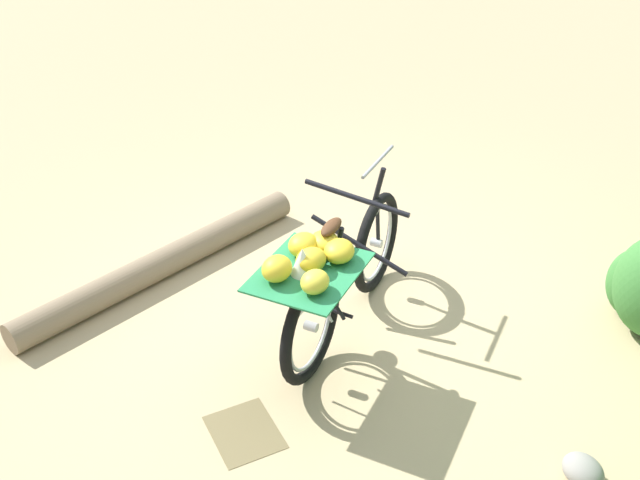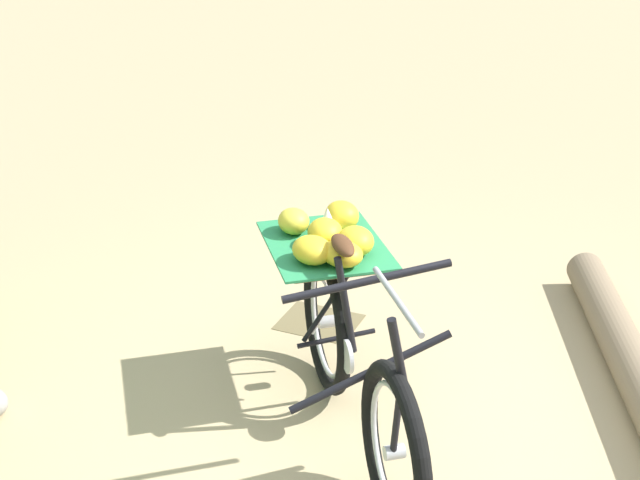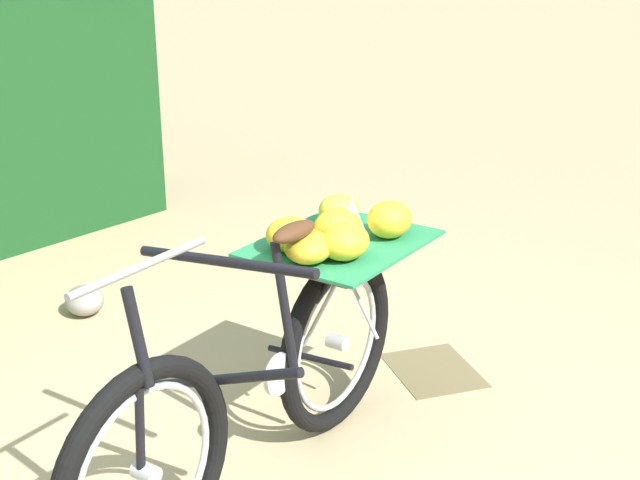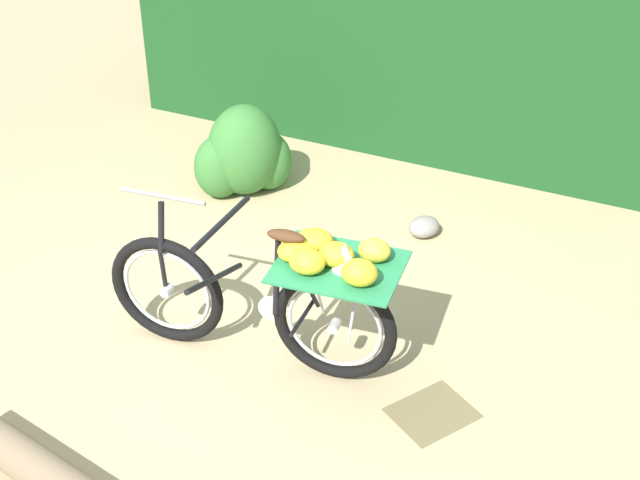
% 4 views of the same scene
% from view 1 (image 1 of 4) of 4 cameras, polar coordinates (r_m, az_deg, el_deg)
% --- Properties ---
extents(ground_plane, '(60.00, 60.00, 0.00)m').
position_cam_1_polar(ground_plane, '(5.26, 1.61, -5.37)').
color(ground_plane, tan).
extents(bicycle, '(1.33, 1.59, 1.03)m').
position_cam_1_polar(bicycle, '(4.71, 1.29, -2.62)').
color(bicycle, black).
rests_on(bicycle, ground_plane).
extents(fallen_log, '(1.07, 2.37, 0.22)m').
position_cam_1_polar(fallen_log, '(5.67, -11.79, -1.68)').
color(fallen_log, '#7F6B51').
rests_on(fallen_log, ground_plane).
extents(path_stone, '(0.24, 0.20, 0.15)m').
position_cam_1_polar(path_stone, '(4.34, 19.37, -16.21)').
color(path_stone, gray).
rests_on(path_stone, ground_plane).
extents(leaf_litter_patch, '(0.44, 0.36, 0.01)m').
position_cam_1_polar(leaf_litter_patch, '(4.42, -5.76, -14.31)').
color(leaf_litter_patch, olive).
rests_on(leaf_litter_patch, ground_plane).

